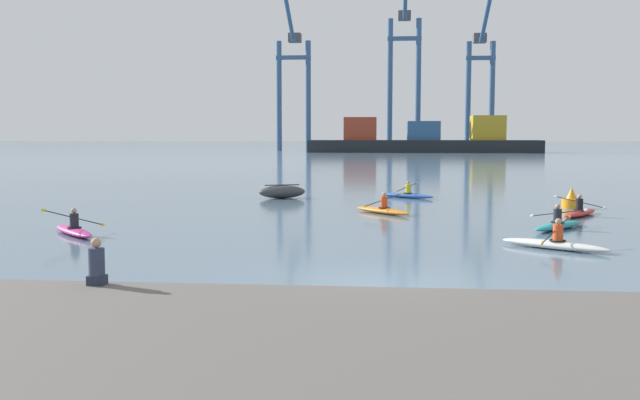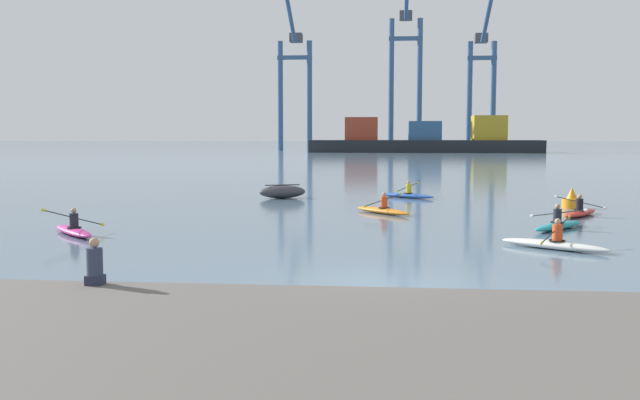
# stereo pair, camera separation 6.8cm
# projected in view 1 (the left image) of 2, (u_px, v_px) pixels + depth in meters

# --- Properties ---
(ground_plane) EXTENTS (800.00, 800.00, 0.00)m
(ground_plane) POSITION_uv_depth(u_px,v_px,m) (383.00, 286.00, 16.25)
(ground_plane) COLOR slate
(container_barge) EXTENTS (46.57, 8.43, 7.39)m
(container_barge) POSITION_uv_depth(u_px,v_px,m) (424.00, 140.00, 143.86)
(container_barge) COLOR #1E2328
(container_barge) RESTS_ON ground
(gantry_crane_west) EXTENTS (7.85, 17.41, 32.74)m
(gantry_crane_west) POSITION_uv_depth(u_px,v_px,m) (293.00, 76.00, 159.52)
(gantry_crane_west) COLOR #335684
(gantry_crane_west) RESTS_ON ground
(gantry_crane_west_mid) EXTENTS (7.49, 17.92, 43.25)m
(gantry_crane_west_mid) POSITION_uv_depth(u_px,v_px,m) (404.00, 61.00, 157.07)
(gantry_crane_west_mid) COLOR #335684
(gantry_crane_west_mid) RESTS_ON ground
(gantry_crane_east_mid) EXTENTS (6.38, 20.29, 33.25)m
(gantry_crane_east_mid) POSITION_uv_depth(u_px,v_px,m) (481.00, 75.00, 154.90)
(gantry_crane_east_mid) COLOR #335684
(gantry_crane_east_mid) RESTS_ON ground
(capsized_dinghy) EXTENTS (2.82, 2.01, 0.76)m
(capsized_dinghy) POSITION_uv_depth(u_px,v_px,m) (282.00, 192.00, 38.96)
(capsized_dinghy) COLOR #38383D
(capsized_dinghy) RESTS_ON ground
(channel_buoy) EXTENTS (0.90, 0.90, 1.00)m
(channel_buoy) POSITION_uv_depth(u_px,v_px,m) (571.00, 201.00, 33.70)
(channel_buoy) COLOR orange
(channel_buoy) RESTS_ON ground
(kayak_white) EXTENTS (3.11, 2.47, 0.99)m
(kayak_white) POSITION_uv_depth(u_px,v_px,m) (555.00, 244.00, 21.54)
(kayak_white) COLOR silver
(kayak_white) RESTS_ON ground
(kayak_orange) EXTENTS (2.72, 2.93, 0.95)m
(kayak_orange) POSITION_uv_depth(u_px,v_px,m) (383.00, 210.00, 31.34)
(kayak_orange) COLOR orange
(kayak_orange) RESTS_ON ground
(kayak_red) EXTENTS (2.39, 3.16, 0.95)m
(kayak_red) POSITION_uv_depth(u_px,v_px,m) (580.00, 212.00, 30.32)
(kayak_red) COLOR red
(kayak_red) RESTS_ON ground
(kayak_blue) EXTENTS (3.16, 2.38, 0.95)m
(kayak_blue) POSITION_uv_depth(u_px,v_px,m) (407.00, 195.00, 39.22)
(kayak_blue) COLOR #2856B2
(kayak_blue) RESTS_ON ground
(kayak_magenta) EXTENTS (2.71, 2.94, 1.01)m
(kayak_magenta) POSITION_uv_depth(u_px,v_px,m) (74.00, 230.00, 24.62)
(kayak_magenta) COLOR #C13384
(kayak_magenta) RESTS_ON ground
(kayak_teal) EXTENTS (2.61, 3.02, 0.95)m
(kayak_teal) POSITION_uv_depth(u_px,v_px,m) (558.00, 225.00, 26.08)
(kayak_teal) COLOR teal
(kayak_teal) RESTS_ON ground
(seated_onlooker) EXTENTS (0.32, 0.30, 0.90)m
(seated_onlooker) POSITION_uv_depth(u_px,v_px,m) (97.00, 264.00, 13.33)
(seated_onlooker) COLOR #23283D
(seated_onlooker) RESTS_ON stone_quay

